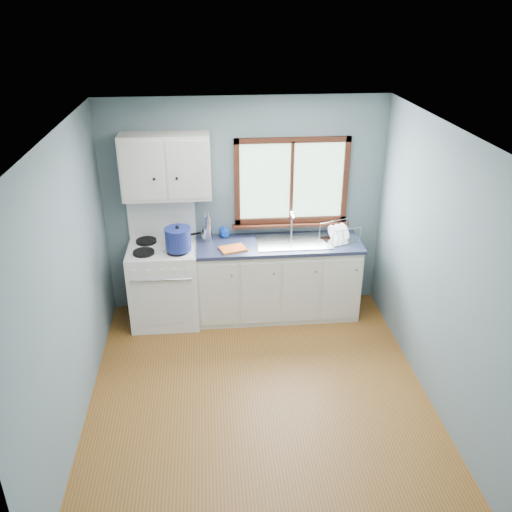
{
  "coord_description": "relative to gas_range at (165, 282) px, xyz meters",
  "views": [
    {
      "loc": [
        -0.4,
        -4.05,
        3.45
      ],
      "look_at": [
        0.05,
        0.9,
        1.05
      ],
      "focal_mm": 38.0,
      "sensor_mm": 36.0,
      "label": 1
    }
  ],
  "objects": [
    {
      "name": "window",
      "position": [
        1.48,
        0.3,
        0.98
      ],
      "size": [
        1.36,
        0.1,
        1.03
      ],
      "color": "#9EC6A8",
      "rests_on": "wall_back"
    },
    {
      "name": "skillet",
      "position": [
        0.19,
        0.15,
        0.49
      ],
      "size": [
        0.41,
        0.32,
        0.05
      ],
      "rotation": [
        0.0,
        0.0,
        0.28
      ],
      "color": "black",
      "rests_on": "gas_range"
    },
    {
      "name": "base_cabinets",
      "position": [
        1.31,
        0.02,
        -0.08
      ],
      "size": [
        1.85,
        0.6,
        0.88
      ],
      "color": "silver",
      "rests_on": "floor"
    },
    {
      "name": "countertop",
      "position": [
        1.31,
        0.02,
        0.41
      ],
      "size": [
        1.89,
        0.64,
        0.04
      ],
      "primitive_type": "cube",
      "color": "#1C2239",
      "rests_on": "base_cabinets"
    },
    {
      "name": "wall_back",
      "position": [
        0.95,
        0.34,
        0.76
      ],
      "size": [
        3.2,
        0.02,
        2.5
      ],
      "primitive_type": "cube",
      "color": "slate",
      "rests_on": "ground"
    },
    {
      "name": "stockpot",
      "position": [
        0.2,
        -0.14,
        0.59
      ],
      "size": [
        0.37,
        0.37,
        0.28
      ],
      "rotation": [
        0.0,
        0.0,
        -0.37
      ],
      "color": "navy",
      "rests_on": "gas_range"
    },
    {
      "name": "gas_range",
      "position": [
        0.0,
        0.0,
        0.0
      ],
      "size": [
        0.76,
        0.69,
        1.36
      ],
      "color": "white",
      "rests_on": "floor"
    },
    {
      "name": "upper_cabinets",
      "position": [
        0.1,
        0.15,
        1.31
      ],
      "size": [
        0.95,
        0.35,
        0.7
      ],
      "color": "silver",
      "rests_on": "wall_back"
    },
    {
      "name": "dish_towel",
      "position": [
        0.78,
        -0.12,
        0.44
      ],
      "size": [
        0.32,
        0.27,
        0.02
      ],
      "primitive_type": "cube",
      "rotation": [
        0.0,
        0.0,
        0.29
      ],
      "color": "orange",
      "rests_on": "countertop"
    },
    {
      "name": "utensil_crock",
      "position": [
        0.51,
        0.17,
        0.51
      ],
      "size": [
        0.16,
        0.16,
        0.39
      ],
      "rotation": [
        0.0,
        0.0,
        -0.34
      ],
      "color": "silver",
      "rests_on": "countertop"
    },
    {
      "name": "wall_front",
      "position": [
        0.95,
        -3.28,
        0.76
      ],
      "size": [
        3.2,
        0.02,
        2.5
      ],
      "primitive_type": "cube",
      "color": "slate",
      "rests_on": "ground"
    },
    {
      "name": "soap_bottle",
      "position": [
        0.72,
        0.19,
        0.56
      ],
      "size": [
        0.12,
        0.12,
        0.27
      ],
      "primitive_type": "imported",
      "rotation": [
        0.0,
        0.0,
        0.18
      ],
      "color": "#0D40BF",
      "rests_on": "countertop"
    },
    {
      "name": "floor",
      "position": [
        0.95,
        -1.47,
        -0.5
      ],
      "size": [
        3.2,
        3.6,
        0.02
      ],
      "primitive_type": "cube",
      "color": "brown",
      "rests_on": "ground"
    },
    {
      "name": "wall_left",
      "position": [
        -0.66,
        -1.47,
        0.76
      ],
      "size": [
        0.02,
        3.6,
        2.5
      ],
      "primitive_type": "cube",
      "color": "slate",
      "rests_on": "ground"
    },
    {
      "name": "ceiling",
      "position": [
        0.95,
        -1.47,
        2.02
      ],
      "size": [
        3.2,
        3.6,
        0.02
      ],
      "primitive_type": "cube",
      "color": "white",
      "rests_on": "wall_back"
    },
    {
      "name": "dish_rack",
      "position": [
        2.01,
        0.02,
        0.48
      ],
      "size": [
        0.46,
        0.41,
        0.2
      ],
      "rotation": [
        0.0,
        0.0,
        0.36
      ],
      "color": "silver",
      "rests_on": "countertop"
    },
    {
      "name": "wall_right",
      "position": [
        2.56,
        -1.47,
        0.76
      ],
      "size": [
        0.02,
        3.6,
        2.5
      ],
      "primitive_type": "cube",
      "color": "slate",
      "rests_on": "ground"
    },
    {
      "name": "sink",
      "position": [
        1.49,
        0.02,
        0.37
      ],
      "size": [
        0.84,
        0.46,
        0.44
      ],
      "color": "silver",
      "rests_on": "countertop"
    },
    {
      "name": "thermos",
      "position": [
        0.52,
        0.14,
        0.58
      ],
      "size": [
        0.08,
        0.08,
        0.31
      ],
      "primitive_type": "cylinder",
      "rotation": [
        0.0,
        0.0,
        -0.14
      ],
      "color": "silver",
      "rests_on": "countertop"
    }
  ]
}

